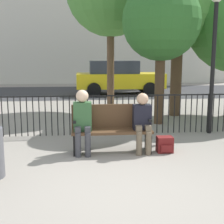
{
  "coord_description": "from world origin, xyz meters",
  "views": [
    {
      "loc": [
        -0.57,
        -4.09,
        1.86
      ],
      "look_at": [
        0.0,
        1.72,
        0.8
      ],
      "focal_mm": 50.0,
      "sensor_mm": 36.0,
      "label": 1
    }
  ],
  "objects_px": {
    "park_bench": "(112,127)",
    "tree_0": "(179,8)",
    "tree_3": "(161,22)",
    "lamp_post": "(214,39)",
    "seated_person_1": "(142,119)",
    "parked_car_0": "(118,77)",
    "seated_person_0": "(83,118)",
    "backpack": "(165,145)"
  },
  "relations": [
    {
      "from": "seated_person_0",
      "to": "backpack",
      "type": "distance_m",
      "value": 1.68
    },
    {
      "from": "backpack",
      "to": "tree_3",
      "type": "height_order",
      "value": "tree_3"
    },
    {
      "from": "tree_0",
      "to": "parked_car_0",
      "type": "bearing_deg",
      "value": 101.43
    },
    {
      "from": "seated_person_0",
      "to": "backpack",
      "type": "bearing_deg",
      "value": -1.26
    },
    {
      "from": "seated_person_0",
      "to": "tree_3",
      "type": "height_order",
      "value": "tree_3"
    },
    {
      "from": "park_bench",
      "to": "seated_person_0",
      "type": "height_order",
      "value": "seated_person_0"
    },
    {
      "from": "park_bench",
      "to": "backpack",
      "type": "bearing_deg",
      "value": -8.86
    },
    {
      "from": "tree_0",
      "to": "parked_car_0",
      "type": "relative_size",
      "value": 1.07
    },
    {
      "from": "seated_person_1",
      "to": "tree_0",
      "type": "relative_size",
      "value": 0.26
    },
    {
      "from": "seated_person_1",
      "to": "parked_car_0",
      "type": "height_order",
      "value": "parked_car_0"
    },
    {
      "from": "seated_person_0",
      "to": "lamp_post",
      "type": "bearing_deg",
      "value": 23.83
    },
    {
      "from": "seated_person_0",
      "to": "seated_person_1",
      "type": "bearing_deg",
      "value": -0.21
    },
    {
      "from": "backpack",
      "to": "tree_3",
      "type": "relative_size",
      "value": 0.08
    },
    {
      "from": "seated_person_1",
      "to": "lamp_post",
      "type": "bearing_deg",
      "value": 35.2
    },
    {
      "from": "park_bench",
      "to": "seated_person_0",
      "type": "distance_m",
      "value": 0.61
    },
    {
      "from": "tree_3",
      "to": "lamp_post",
      "type": "distance_m",
      "value": 1.61
    },
    {
      "from": "park_bench",
      "to": "seated_person_1",
      "type": "relative_size",
      "value": 1.33
    },
    {
      "from": "seated_person_0",
      "to": "seated_person_1",
      "type": "height_order",
      "value": "seated_person_0"
    },
    {
      "from": "seated_person_1",
      "to": "backpack",
      "type": "height_order",
      "value": "seated_person_1"
    },
    {
      "from": "seated_person_1",
      "to": "tree_3",
      "type": "xyz_separation_m",
      "value": [
        0.97,
        2.55,
        2.07
      ]
    },
    {
      "from": "park_bench",
      "to": "parked_car_0",
      "type": "xyz_separation_m",
      "value": [
        1.21,
        9.21,
        0.35
      ]
    },
    {
      "from": "park_bench",
      "to": "tree_0",
      "type": "relative_size",
      "value": 0.34
    },
    {
      "from": "seated_person_0",
      "to": "park_bench",
      "type": "bearing_deg",
      "value": 12.55
    },
    {
      "from": "lamp_post",
      "to": "parked_car_0",
      "type": "relative_size",
      "value": 0.79
    },
    {
      "from": "parked_car_0",
      "to": "seated_person_0",
      "type": "bearing_deg",
      "value": -100.77
    },
    {
      "from": "backpack",
      "to": "lamp_post",
      "type": "xyz_separation_m",
      "value": [
        1.49,
        1.39,
        2.08
      ]
    },
    {
      "from": "backpack",
      "to": "tree_0",
      "type": "distance_m",
      "value": 5.02
    },
    {
      "from": "tree_3",
      "to": "tree_0",
      "type": "bearing_deg",
      "value": 54.8
    },
    {
      "from": "lamp_post",
      "to": "parked_car_0",
      "type": "xyz_separation_m",
      "value": [
        -1.3,
        7.98,
        -1.38
      ]
    },
    {
      "from": "park_bench",
      "to": "seated_person_0",
      "type": "relative_size",
      "value": 1.25
    },
    {
      "from": "park_bench",
      "to": "seated_person_1",
      "type": "distance_m",
      "value": 0.62
    },
    {
      "from": "park_bench",
      "to": "seated_person_0",
      "type": "xyz_separation_m",
      "value": [
        -0.56,
        -0.13,
        0.21
      ]
    },
    {
      "from": "seated_person_0",
      "to": "tree_3",
      "type": "relative_size",
      "value": 0.32
    },
    {
      "from": "park_bench",
      "to": "seated_person_1",
      "type": "height_order",
      "value": "seated_person_1"
    },
    {
      "from": "seated_person_0",
      "to": "parked_car_0",
      "type": "height_order",
      "value": "parked_car_0"
    },
    {
      "from": "tree_0",
      "to": "tree_3",
      "type": "xyz_separation_m",
      "value": [
        -0.81,
        -1.15,
        -0.52
      ]
    },
    {
      "from": "parked_car_0",
      "to": "backpack",
      "type": "bearing_deg",
      "value": -91.15
    },
    {
      "from": "park_bench",
      "to": "tree_3",
      "type": "distance_m",
      "value": 3.64
    },
    {
      "from": "park_bench",
      "to": "lamp_post",
      "type": "relative_size",
      "value": 0.47
    },
    {
      "from": "tree_0",
      "to": "tree_3",
      "type": "relative_size",
      "value": 1.19
    },
    {
      "from": "seated_person_1",
      "to": "lamp_post",
      "type": "xyz_separation_m",
      "value": [
        1.93,
        1.36,
        1.57
      ]
    },
    {
      "from": "tree_3",
      "to": "lamp_post",
      "type": "bearing_deg",
      "value": -50.93
    }
  ]
}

